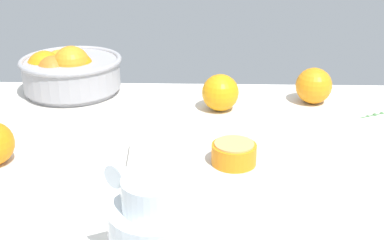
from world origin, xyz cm
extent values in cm
cube|color=silver|center=(0.00, 0.00, -1.50)|extent=(138.08, 85.48, 3.00)
cylinder|color=#99999E|center=(-30.28, 35.70, 0.60)|extent=(20.78, 20.78, 1.20)
cylinder|color=#99999E|center=(-30.28, 35.70, 4.54)|extent=(22.59, 22.59, 6.68)
torus|color=#99999E|center=(-30.28, 35.70, 7.88)|extent=(23.79, 23.79, 1.20)
sphere|color=orange|center=(-28.31, 34.98, 5.91)|extent=(7.03, 7.03, 7.03)
sphere|color=orange|center=(-29.27, 37.13, 5.06)|extent=(7.61, 7.61, 7.61)
sphere|color=orange|center=(-30.64, 38.26, 5.00)|extent=(6.61, 6.61, 6.61)
sphere|color=orange|center=(-33.69, 38.47, 5.70)|extent=(7.86, 7.86, 7.86)
sphere|color=orange|center=(-36.41, 35.32, 5.88)|extent=(8.65, 8.65, 8.65)
sphere|color=orange|center=(-33.73, 32.76, 6.01)|extent=(7.45, 7.45, 7.45)
sphere|color=orange|center=(-29.73, 34.29, 7.38)|extent=(8.56, 8.56, 8.56)
sphere|color=orange|center=(-28.66, 34.61, 6.32)|extent=(7.88, 7.88, 7.88)
cylinder|color=white|center=(-4.17, -30.58, 12.23)|extent=(7.06, 7.06, 3.59)
cone|color=white|center=(-7.90, -28.00, 13.48)|extent=(4.01, 4.06, 2.80)
cube|color=beige|center=(2.15, -4.05, 1.17)|extent=(28.32, 22.36, 2.34)
cylinder|color=orange|center=(6.10, -4.22, 4.00)|extent=(7.34, 7.34, 3.32)
cylinder|color=#F7A85E|center=(6.10, -4.22, 5.81)|extent=(6.46, 6.46, 0.30)
sphere|color=orange|center=(25.64, 30.22, 4.06)|extent=(8.11, 8.11, 8.11)
sphere|color=orange|center=(4.59, 25.20, 4.01)|extent=(8.02, 8.02, 8.02)
cylinder|color=#467644|center=(37.59, 23.02, 0.15)|extent=(7.24, 3.81, 0.30)
sphere|color=#467644|center=(39.36, 23.91, 0.30)|extent=(0.83, 0.83, 0.83)
sphere|color=#467644|center=(37.59, 23.02, 0.30)|extent=(0.93, 0.93, 0.93)
sphere|color=#467644|center=(35.81, 22.14, 0.30)|extent=(0.73, 0.73, 0.73)
camera|label=1|loc=(1.34, -77.98, 41.03)|focal=47.38mm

